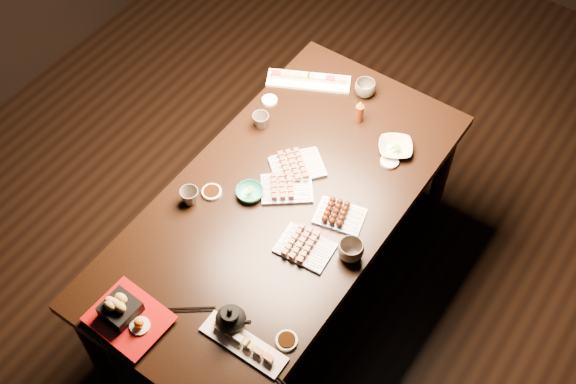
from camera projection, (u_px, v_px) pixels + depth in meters
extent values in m
plane|color=black|center=(302.00, 223.00, 3.86)|extent=(5.00, 5.00, 0.00)
cube|color=black|center=(282.00, 250.00, 3.32)|extent=(1.13, 1.90, 0.75)
imported|color=#2D8B73|center=(250.00, 193.00, 3.03)|extent=(0.13, 0.13, 0.04)
imported|color=beige|center=(395.00, 148.00, 3.17)|extent=(0.20, 0.20, 0.04)
imported|color=#51483E|center=(190.00, 196.00, 2.99)|extent=(0.10, 0.10, 0.07)
imported|color=#51483E|center=(351.00, 250.00, 2.83)|extent=(0.11, 0.11, 0.08)
imported|color=#51483E|center=(261.00, 121.00, 3.25)|extent=(0.09, 0.09, 0.07)
imported|color=#51483E|center=(365.00, 89.00, 3.36)|extent=(0.10, 0.10, 0.08)
cylinder|color=maroon|center=(360.00, 111.00, 3.25)|extent=(0.05, 0.05, 0.12)
cylinder|color=white|center=(212.00, 192.00, 3.04)|extent=(0.09, 0.09, 0.01)
cylinder|color=white|center=(389.00, 162.00, 3.14)|extent=(0.09, 0.09, 0.01)
cylinder|color=white|center=(287.00, 340.00, 2.64)|extent=(0.09, 0.09, 0.01)
cylinder|color=white|center=(270.00, 100.00, 3.36)|extent=(0.08, 0.08, 0.01)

